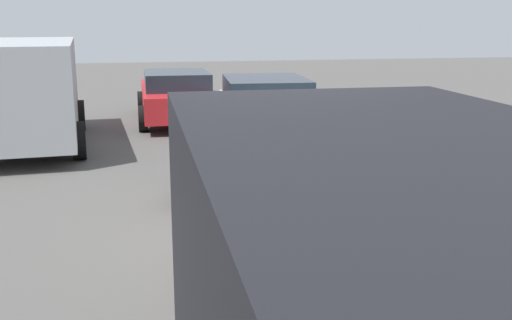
{
  "coord_description": "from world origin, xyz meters",
  "views": [
    {
      "loc": [
        -7.1,
        1.77,
        2.61
      ],
      "look_at": [
        0.0,
        0.3,
        0.9
      ],
      "focal_mm": 42.49,
      "sensor_mm": 36.0,
      "label": 1
    }
  ],
  "objects_px": {
    "parked_van_near_left": "(25,88)",
    "parked_sedan_behind_right": "(263,111)",
    "parked_sedan_far_left": "(176,95)",
    "art_car_decorated": "(277,173)"
  },
  "relations": [
    {
      "from": "parked_sedan_behind_right",
      "to": "parked_van_near_left",
      "type": "bearing_deg",
      "value": 83.11
    },
    {
      "from": "art_car_decorated",
      "to": "parked_sedan_behind_right",
      "type": "xyz_separation_m",
      "value": [
        4.95,
        -0.91,
        0.02
      ]
    },
    {
      "from": "parked_van_near_left",
      "to": "parked_sedan_far_left",
      "type": "bearing_deg",
      "value": -56.64
    },
    {
      "from": "art_car_decorated",
      "to": "parked_sedan_far_left",
      "type": "relative_size",
      "value": 1.02
    },
    {
      "from": "parked_van_near_left",
      "to": "parked_sedan_behind_right",
      "type": "relative_size",
      "value": 1.16
    },
    {
      "from": "parked_van_near_left",
      "to": "parked_sedan_behind_right",
      "type": "height_order",
      "value": "parked_van_near_left"
    },
    {
      "from": "parked_sedan_behind_right",
      "to": "parked_sedan_far_left",
      "type": "bearing_deg",
      "value": 28.3
    },
    {
      "from": "parked_sedan_far_left",
      "to": "parked_van_near_left",
      "type": "bearing_deg",
      "value": 127.97
    },
    {
      "from": "parked_van_near_left",
      "to": "parked_sedan_far_left",
      "type": "height_order",
      "value": "parked_van_near_left"
    },
    {
      "from": "art_car_decorated",
      "to": "parked_sedan_behind_right",
      "type": "height_order",
      "value": "art_car_decorated"
    }
  ]
}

